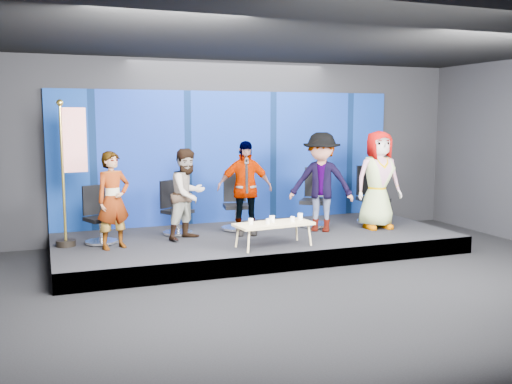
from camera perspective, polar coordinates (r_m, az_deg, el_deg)
ground at (r=8.12m, az=6.38°, el=-9.68°), size 10.00×10.00×0.00m
room_walls at (r=7.76m, az=6.64°, el=7.73°), size 10.02×8.02×3.51m
riser at (r=10.29m, az=0.07°, el=-5.08°), size 7.00×3.00×0.30m
backdrop at (r=11.44m, az=-2.48°, el=3.52°), size 7.00×0.08×2.60m
chair_a at (r=9.85m, az=-15.39°, el=-3.16°), size 0.71×0.71×0.96m
panelist_a at (r=9.34m, az=-14.08°, el=-0.80°), size 0.67×0.56×1.56m
chair_b at (r=10.34m, az=-8.04°, el=-2.46°), size 0.75×0.75×0.97m
panelist_b at (r=9.83m, az=-6.83°, el=-0.21°), size 0.96×0.91×1.57m
chair_c at (r=10.67m, az=-1.99°, el=-1.95°), size 0.68×0.68×1.04m
panelist_c at (r=10.13m, az=-1.15°, el=0.39°), size 1.04×0.58×1.68m
chair_d at (r=11.07m, az=5.90°, el=-1.50°), size 0.88×0.88×1.12m
panelist_d at (r=10.51m, az=6.54°, el=0.98°), size 1.35×1.23×1.82m
chair_e at (r=11.52m, az=11.49°, el=-1.24°), size 0.68×0.68×1.14m
panelist_e at (r=10.96m, az=12.11°, el=1.19°), size 0.94×0.65×1.84m
coffee_table at (r=9.25m, az=1.79°, el=-3.30°), size 1.32×0.67×0.39m
mug_a at (r=9.12m, az=-0.52°, el=-2.95°), size 0.08×0.08×0.09m
mug_b at (r=9.16m, az=1.21°, el=-2.94°), size 0.07×0.07×0.09m
mug_c at (r=9.30m, az=1.62°, el=-2.71°), size 0.09×0.09×0.11m
mug_d at (r=9.35m, az=3.67°, el=-2.73°), size 0.07×0.07×0.09m
mug_e at (r=9.57m, az=4.44°, el=-2.45°), size 0.09×0.09×0.11m
flag_stand at (r=9.68m, az=-18.06°, el=2.18°), size 0.55×0.32×2.37m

